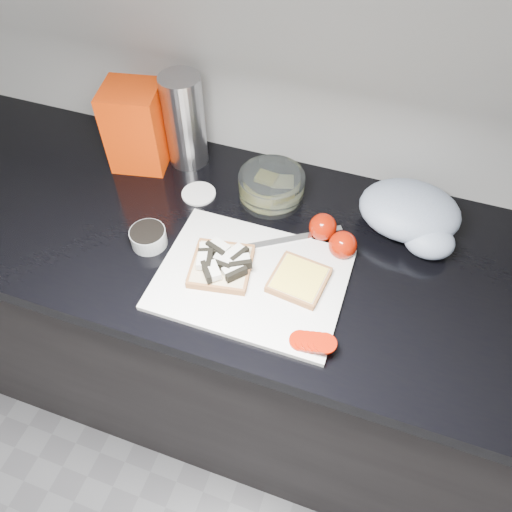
{
  "coord_description": "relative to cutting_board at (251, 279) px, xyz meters",
  "views": [
    {
      "loc": [
        0.31,
        0.48,
        1.78
      ],
      "look_at": [
        0.09,
        1.12,
        0.95
      ],
      "focal_mm": 35.0,
      "sensor_mm": 36.0,
      "label": 1
    }
  ],
  "objects": [
    {
      "name": "countertop",
      "position": [
        -0.09,
        0.11,
        -0.03
      ],
      "size": [
        3.5,
        0.64,
        0.04
      ],
      "primitive_type": "cube",
      "color": "black",
      "rests_on": "base_cabinet"
    },
    {
      "name": "knife",
      "position": [
        0.08,
        0.15,
        0.01
      ],
      "size": [
        0.2,
        0.13,
        0.01
      ],
      "rotation": [
        0.0,
        0.0,
        0.57
      ],
      "color": "silver",
      "rests_on": "cutting_board"
    },
    {
      "name": "glass_bowl",
      "position": [
        -0.04,
        0.26,
        0.03
      ],
      "size": [
        0.16,
        0.16,
        0.07
      ],
      "rotation": [
        0.0,
        0.0,
        -0.1
      ],
      "color": "silver",
      "rests_on": "countertop"
    },
    {
      "name": "steel_canister",
      "position": [
        -0.29,
        0.33,
        0.12
      ],
      "size": [
        0.1,
        0.1,
        0.24
      ],
      "primitive_type": "cylinder",
      "color": "#A3A2A7",
      "rests_on": "countertop"
    },
    {
      "name": "tomato_slices",
      "position": [
        0.17,
        -0.12,
        0.02
      ],
      "size": [
        0.1,
        0.06,
        0.02
      ],
      "rotation": [
        0.0,
        0.0,
        -0.43
      ],
      "color": "#941303",
      "rests_on": "cutting_board"
    },
    {
      "name": "bread_left",
      "position": [
        -0.07,
        0.0,
        0.02
      ],
      "size": [
        0.15,
        0.15,
        0.04
      ],
      "rotation": [
        0.0,
        0.0,
        0.17
      ],
      "color": "#C8B58D",
      "rests_on": "cutting_board"
    },
    {
      "name": "bread_right",
      "position": [
        0.1,
        0.02,
        0.01
      ],
      "size": [
        0.13,
        0.13,
        0.02
      ],
      "rotation": [
        0.0,
        0.0,
        -0.12
      ],
      "color": "#C8B58D",
      "rests_on": "cutting_board"
    },
    {
      "name": "grocery_bag",
      "position": [
        0.3,
        0.26,
        0.04
      ],
      "size": [
        0.23,
        0.21,
        0.1
      ],
      "rotation": [
        0.0,
        0.0,
        0.01
      ],
      "color": "#A7B6CD",
      "rests_on": "countertop"
    },
    {
      "name": "base_cabinet",
      "position": [
        -0.09,
        0.11,
        -0.48
      ],
      "size": [
        3.5,
        0.6,
        0.86
      ],
      "primitive_type": "cube",
      "color": "black",
      "rests_on": "ground"
    },
    {
      "name": "seed_tub",
      "position": [
        -0.26,
        0.02,
        0.02
      ],
      "size": [
        0.08,
        0.08,
        0.04
      ],
      "color": "#949898",
      "rests_on": "countertop"
    },
    {
      "name": "cutting_board",
      "position": [
        0.0,
        0.0,
        0.0
      ],
      "size": [
        0.4,
        0.3,
        0.01
      ],
      "primitive_type": "cube",
      "color": "silver",
      "rests_on": "countertop"
    },
    {
      "name": "bread_bag",
      "position": [
        -0.41,
        0.28,
        0.1
      ],
      "size": [
        0.16,
        0.15,
        0.22
      ],
      "primitive_type": "cube",
      "rotation": [
        0.0,
        0.0,
        0.2
      ],
      "color": "#FC3B04",
      "rests_on": "countertop"
    },
    {
      "name": "whole_tomatoes",
      "position": [
        0.14,
        0.16,
        0.03
      ],
      "size": [
        0.12,
        0.1,
        0.06
      ],
      "rotation": [
        0.0,
        0.0,
        -0.28
      ],
      "color": "#941303",
      "rests_on": "countertop"
    },
    {
      "name": "tub_lid",
      "position": [
        -0.22,
        0.21,
        -0.0
      ],
      "size": [
        0.09,
        0.09,
        0.01
      ],
      "primitive_type": "cylinder",
      "rotation": [
        0.0,
        0.0,
        0.08
      ],
      "color": "white",
      "rests_on": "countertop"
    }
  ]
}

